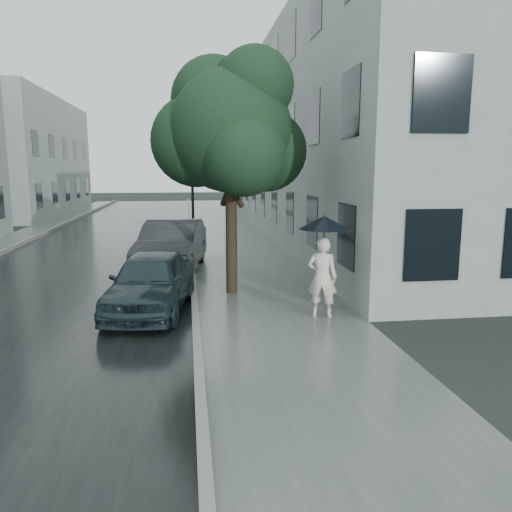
{
  "coord_description": "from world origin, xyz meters",
  "views": [
    {
      "loc": [
        -1.69,
        -8.08,
        3.16
      ],
      "look_at": [
        -0.25,
        2.38,
        1.3
      ],
      "focal_mm": 35.0,
      "sensor_mm": 36.0,
      "label": 1
    }
  ],
  "objects": [
    {
      "name": "building_near",
      "position": [
        5.47,
        19.5,
        4.5
      ],
      "size": [
        7.02,
        36.0,
        9.0
      ],
      "color": "#93A19B",
      "rests_on": "ground"
    },
    {
      "name": "asphalt_road",
      "position": [
        -5.08,
        12.0,
        0.0
      ],
      "size": [
        6.85,
        60.0,
        0.0
      ],
      "primitive_type": "cube",
      "color": "black",
      "rests_on": "ground"
    },
    {
      "name": "lamp_post",
      "position": [
        -1.61,
        13.65,
        2.68
      ],
      "size": [
        0.85,
        0.34,
        4.66
      ],
      "rotation": [
        0.0,
        0.0,
        -0.08
      ],
      "color": "black",
      "rests_on": "ground"
    },
    {
      "name": "kerb_near",
      "position": [
        -1.57,
        12.0,
        0.07
      ],
      "size": [
        0.15,
        60.0,
        0.15
      ],
      "primitive_type": "cube",
      "color": "slate",
      "rests_on": "ground"
    },
    {
      "name": "building_far_b",
      "position": [
        -13.77,
        30.0,
        4.0
      ],
      "size": [
        7.02,
        18.0,
        8.0
      ],
      "color": "#93A19B",
      "rests_on": "ground"
    },
    {
      "name": "street_tree",
      "position": [
        -0.6,
        4.52,
        4.11
      ],
      "size": [
        3.94,
        3.58,
        6.03
      ],
      "color": "#332619",
      "rests_on": "ground"
    },
    {
      "name": "pedestrian",
      "position": [
        1.12,
        2.0,
        0.87
      ],
      "size": [
        0.73,
        0.6,
        1.73
      ],
      "primitive_type": "imported",
      "rotation": [
        0.0,
        0.0,
        2.79
      ],
      "color": "beige",
      "rests_on": "sidewalk"
    },
    {
      "name": "umbrella",
      "position": [
        1.14,
        2.01,
        2.04
      ],
      "size": [
        1.16,
        1.16,
        1.3
      ],
      "rotation": [
        0.0,
        0.0,
        -0.08
      ],
      "color": "black",
      "rests_on": "ground"
    },
    {
      "name": "ground",
      "position": [
        0.0,
        0.0,
        0.0
      ],
      "size": [
        120.0,
        120.0,
        0.0
      ],
      "primitive_type": "plane",
      "color": "black",
      "rests_on": "ground"
    },
    {
      "name": "kerb_far",
      "position": [
        -8.57,
        12.0,
        0.07
      ],
      "size": [
        0.15,
        60.0,
        0.15
      ],
      "primitive_type": "cube",
      "color": "slate",
      "rests_on": "ground"
    },
    {
      "name": "car_far",
      "position": [
        -2.2,
        7.51,
        0.78
      ],
      "size": [
        2.34,
        4.92,
        1.56
      ],
      "primitive_type": "imported",
      "rotation": [
        0.0,
        0.0,
        -0.15
      ],
      "color": "#26292C",
      "rests_on": "ground"
    },
    {
      "name": "car_near",
      "position": [
        -2.53,
        2.98,
        0.68
      ],
      "size": [
        2.14,
        4.12,
        1.34
      ],
      "primitive_type": "imported",
      "rotation": [
        0.0,
        0.0,
        -0.15
      ],
      "color": "#1C2C30",
      "rests_on": "ground"
    },
    {
      "name": "sidewalk",
      "position": [
        0.25,
        12.0,
        0.0
      ],
      "size": [
        3.5,
        60.0,
        0.01
      ],
      "primitive_type": "cube",
      "color": "slate",
      "rests_on": "ground"
    }
  ]
}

